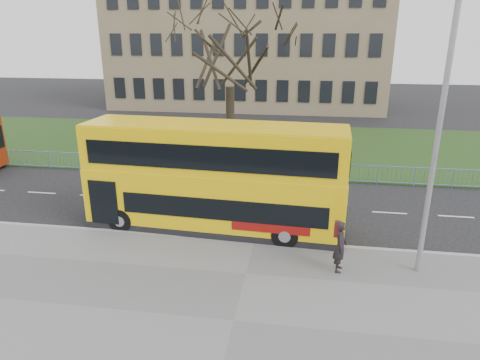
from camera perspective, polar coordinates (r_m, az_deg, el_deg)
name	(u,v)px	position (r m, az deg, el deg)	size (l,w,h in m)	color
ground	(259,227)	(19.03, 2.51, -6.26)	(120.00, 120.00, 0.00)	black
pavement	(234,322)	(13.24, -0.85, -18.44)	(80.00, 10.50, 0.12)	slate
kerb	(255,241)	(17.61, 1.96, -8.19)	(80.00, 0.20, 0.14)	gray
grass_verge	(279,146)	(32.49, 5.27, 4.52)	(80.00, 15.40, 0.08)	#203B15
guard_railing	(271,170)	(24.96, 4.18, 1.30)	(40.00, 0.12, 1.10)	#658DB4
bare_tree	(230,72)	(27.63, -1.36, 14.21)	(8.02, 8.02, 11.46)	black
civic_building	(250,43)	(52.57, 1.31, 17.76)	(30.00, 15.00, 14.00)	#7F7150
yellow_bus	(214,176)	(17.99, -3.43, 0.60)	(11.01, 3.22, 4.56)	yellow
pedestrian	(340,246)	(15.49, 13.21, -8.61)	(0.69, 0.45, 1.89)	black
street_lamp	(435,132)	(15.00, 24.53, 5.84)	(1.94, 0.39, 9.15)	#919299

